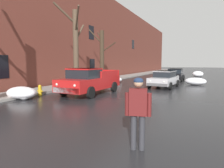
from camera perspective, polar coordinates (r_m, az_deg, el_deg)
left_sidewalk_slab at (r=23.96m, az=-1.84°, el=1.28°), size 2.46×80.00×0.15m
brick_townhouse_facade at (r=24.97m, az=-5.52°, el=14.21°), size 0.63×80.00×11.24m
snow_bank_near_corner_left at (r=12.57m, az=-24.97°, el=-2.42°), size 1.91×1.37×0.73m
snow_bank_along_left_kerb at (r=32.48m, az=23.74°, el=2.64°), size 1.60×1.17×0.88m
snow_bank_mid_block_left at (r=21.18m, az=0.00°, el=1.35°), size 2.31×1.29×0.67m
snow_bank_near_corner_right at (r=20.29m, az=23.15°, el=0.70°), size 1.94×1.09×0.72m
bare_tree_second_along_sidewalk at (r=16.22m, az=-10.58°, el=10.58°), size 2.24×3.20×6.58m
bare_tree_mid_block at (r=19.93m, az=-2.97°, el=8.08°), size 2.95×1.05×5.52m
pickup_truck_red_approaching_near_lane at (r=13.36m, az=-6.52°, el=0.87°), size 2.32×5.32×1.76m
sedan_silver_parked_kerbside_close at (r=17.50m, az=14.98°, el=1.51°), size 2.15×4.23×1.42m
sedan_black_parked_kerbside_mid at (r=24.51m, az=17.93°, el=2.69°), size 1.97×4.05×1.42m
pedestrian_with_coffee at (r=4.74m, az=7.61°, el=-6.88°), size 0.64×0.45×1.76m
fire_hydrant at (r=13.39m, az=-20.28°, el=-1.72°), size 0.42×0.22×0.71m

